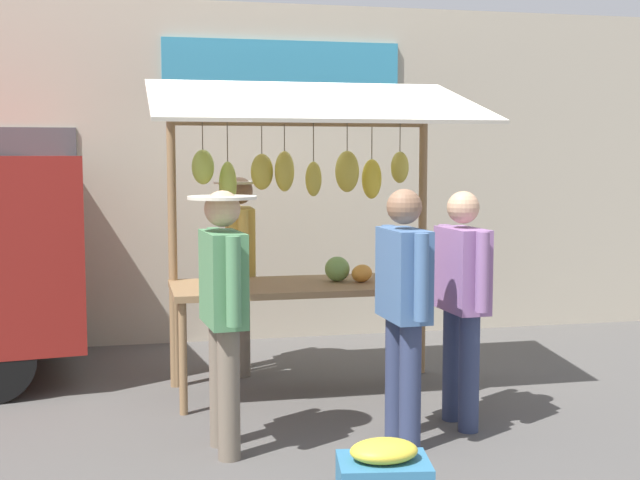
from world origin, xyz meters
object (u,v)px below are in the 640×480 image
(market_stall, at_px, (311,197))
(shopper_with_ponytail, at_px, (223,299))
(vendor_with_sunhat, at_px, (240,257))
(produce_crate_near, at_px, (384,477))
(shopper_in_striped_shirt, at_px, (462,291))
(shopper_in_grey_tee, at_px, (403,297))

(market_stall, height_order, shopper_with_ponytail, market_stall)
(vendor_with_sunhat, relative_size, produce_crate_near, 3.14)
(shopper_with_ponytail, xyz_separation_m, produce_crate_near, (-0.73, 1.05, -0.82))
(produce_crate_near, bearing_deg, shopper_in_striped_shirt, -126.98)
(shopper_with_ponytail, bearing_deg, market_stall, -37.69)
(vendor_with_sunhat, xyz_separation_m, shopper_in_striped_shirt, (-1.30, 1.82, -0.06))
(market_stall, distance_m, shopper_in_grey_tee, 1.56)
(vendor_with_sunhat, relative_size, shopper_in_striped_shirt, 1.04)
(market_stall, distance_m, shopper_with_ponytail, 1.67)
(market_stall, xyz_separation_m, shopper_in_grey_tee, (-0.31, 1.42, -0.58))
(vendor_with_sunhat, relative_size, shopper_in_grey_tee, 1.02)
(shopper_in_striped_shirt, xyz_separation_m, produce_crate_near, (0.93, 1.24, -0.78))
(shopper_in_grey_tee, distance_m, produce_crate_near, 1.32)
(shopper_in_striped_shirt, bearing_deg, vendor_with_sunhat, 32.52)
(produce_crate_near, bearing_deg, market_stall, -92.68)
(market_stall, xyz_separation_m, shopper_in_striped_shirt, (-0.82, 1.14, -0.61))
(shopper_with_ponytail, bearing_deg, produce_crate_near, -150.23)
(shopper_in_striped_shirt, relative_size, produce_crate_near, 3.03)
(shopper_with_ponytail, distance_m, shopper_in_grey_tee, 1.16)
(shopper_in_grey_tee, relative_size, produce_crate_near, 3.09)
(shopper_in_grey_tee, xyz_separation_m, produce_crate_near, (0.42, 0.96, -0.80))
(shopper_in_grey_tee, bearing_deg, market_stall, 10.24)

